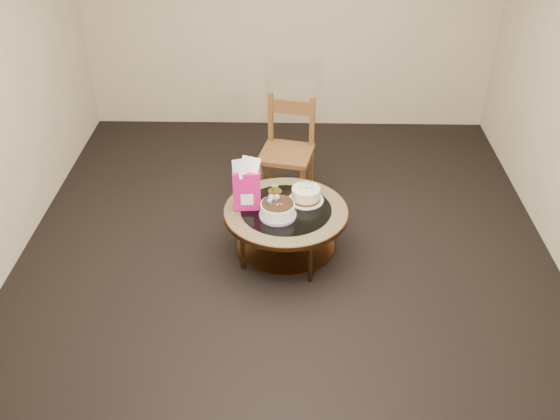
{
  "coord_description": "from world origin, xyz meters",
  "views": [
    {
      "loc": [
        0.04,
        -4.17,
        3.28
      ],
      "look_at": [
        -0.05,
        0.02,
        0.43
      ],
      "focal_mm": 40.0,
      "sensor_mm": 36.0,
      "label": 1
    }
  ],
  "objects_px": {
    "cream_cake": "(306,195)",
    "gift_bag": "(247,184)",
    "dining_chair": "(287,151)",
    "coffee_table": "(286,217)",
    "decorated_cake": "(278,210)"
  },
  "relations": [
    {
      "from": "decorated_cake",
      "to": "cream_cake",
      "type": "distance_m",
      "value": 0.32
    },
    {
      "from": "coffee_table",
      "to": "decorated_cake",
      "type": "relative_size",
      "value": 3.44
    },
    {
      "from": "coffee_table",
      "to": "cream_cake",
      "type": "height_order",
      "value": "cream_cake"
    },
    {
      "from": "decorated_cake",
      "to": "dining_chair",
      "type": "distance_m",
      "value": 1.0
    },
    {
      "from": "cream_cake",
      "to": "gift_bag",
      "type": "bearing_deg",
      "value": -166.69
    },
    {
      "from": "coffee_table",
      "to": "dining_chair",
      "type": "bearing_deg",
      "value": 89.92
    },
    {
      "from": "dining_chair",
      "to": "coffee_table",
      "type": "bearing_deg",
      "value": -78.04
    },
    {
      "from": "decorated_cake",
      "to": "cream_cake",
      "type": "xyz_separation_m",
      "value": [
        0.23,
        0.23,
        0.0
      ]
    },
    {
      "from": "cream_cake",
      "to": "dining_chair",
      "type": "distance_m",
      "value": 0.79
    },
    {
      "from": "cream_cake",
      "to": "dining_chair",
      "type": "height_order",
      "value": "dining_chair"
    },
    {
      "from": "gift_bag",
      "to": "decorated_cake",
      "type": "bearing_deg",
      "value": -31.03
    },
    {
      "from": "decorated_cake",
      "to": "gift_bag",
      "type": "xyz_separation_m",
      "value": [
        -0.25,
        0.13,
        0.16
      ]
    },
    {
      "from": "coffee_table",
      "to": "decorated_cake",
      "type": "distance_m",
      "value": 0.18
    },
    {
      "from": "decorated_cake",
      "to": "gift_bag",
      "type": "height_order",
      "value": "gift_bag"
    },
    {
      "from": "gift_bag",
      "to": "dining_chair",
      "type": "bearing_deg",
      "value": 66.39
    }
  ]
}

